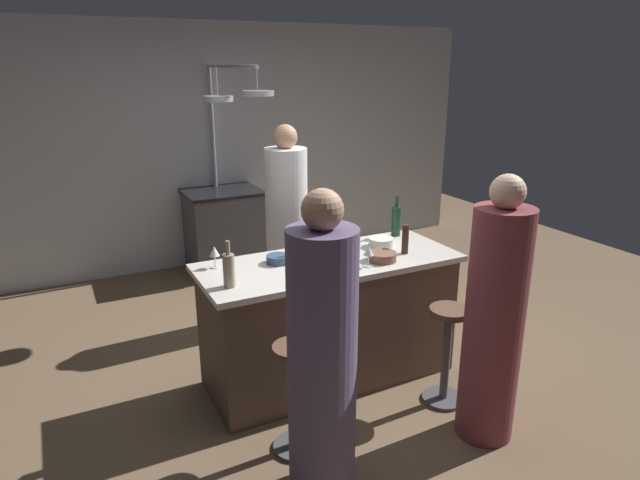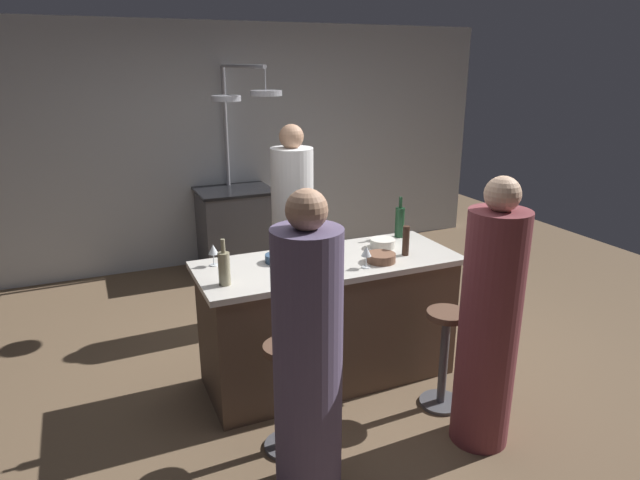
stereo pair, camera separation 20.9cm
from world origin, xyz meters
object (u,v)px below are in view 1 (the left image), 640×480
(wine_glass_by_chef, at_px, (369,252))
(mixing_bowl_blue, at_px, (278,259))
(bar_stool_left, at_px, (296,393))
(mixing_bowl_wooden, at_px, (382,256))
(guest_left, at_px, (322,363))
(guest_right, at_px, (494,322))
(wine_bottle_white, at_px, (229,270))
(wine_bottle_red, at_px, (317,242))
(wine_glass_near_left_guest, at_px, (214,252))
(chef, at_px, (287,231))
(mixing_bowl_ceramic, at_px, (381,242))
(stove_range, at_px, (225,230))
(pepper_mill, at_px, (405,239))
(bar_stool_right, at_px, (447,351))
(wine_bottle_green, at_px, (396,220))

(wine_glass_by_chef, bearing_deg, mixing_bowl_blue, 146.72)
(bar_stool_left, relative_size, mixing_bowl_wooden, 3.48)
(guest_left, relative_size, wine_glass_by_chef, 11.29)
(guest_left, xyz_separation_m, guest_right, (1.11, -0.02, -0.01))
(guest_right, distance_m, mixing_bowl_blue, 1.43)
(mixing_bowl_blue, bearing_deg, wine_bottle_white, -148.94)
(wine_bottle_red, distance_m, wine_bottle_white, 0.72)
(guest_left, xyz_separation_m, wine_glass_near_left_guest, (-0.18, 1.19, 0.24))
(chef, xyz_separation_m, wine_bottle_white, (-0.90, -1.22, 0.22))
(guest_right, bearing_deg, mixing_bowl_ceramic, 94.40)
(chef, bearing_deg, wine_glass_near_left_guest, -135.72)
(mixing_bowl_ceramic, bearing_deg, wine_glass_by_chef, -133.86)
(stove_range, bearing_deg, wine_glass_near_left_guest, -108.32)
(pepper_mill, relative_size, wine_bottle_white, 0.73)
(wine_bottle_white, bearing_deg, bar_stool_right, -20.01)
(wine_bottle_green, xyz_separation_m, mixing_bowl_ceramic, (-0.25, -0.18, -0.09))
(bar_stool_left, distance_m, guest_left, 0.53)
(pepper_mill, bearing_deg, mixing_bowl_ceramic, 107.63)
(wine_glass_near_left_guest, relative_size, mixing_bowl_wooden, 0.75)
(wine_glass_by_chef, height_order, wine_glass_near_left_guest, same)
(wine_glass_by_chef, bearing_deg, wine_bottle_green, 41.83)
(bar_stool_right, height_order, wine_glass_near_left_guest, wine_glass_near_left_guest)
(chef, distance_m, mixing_bowl_blue, 1.09)
(guest_right, xyz_separation_m, mixing_bowl_wooden, (-0.24, 0.83, 0.18))
(stove_range, relative_size, guest_left, 0.54)
(mixing_bowl_wooden, bearing_deg, mixing_bowl_ceramic, 58.47)
(bar_stool_left, distance_m, wine_glass_by_chef, 1.03)
(bar_stool_left, bearing_deg, stove_range, 79.96)
(bar_stool_left, xyz_separation_m, mixing_bowl_blue, (0.20, 0.73, 0.55))
(wine_bottle_red, bearing_deg, guest_left, -115.12)
(stove_range, relative_size, wine_glass_by_chef, 6.10)
(mixing_bowl_wooden, bearing_deg, stove_range, 96.75)
(chef, height_order, wine_glass_by_chef, chef)
(chef, bearing_deg, guest_left, -108.88)
(wine_glass_near_left_guest, bearing_deg, stove_range, 71.68)
(guest_left, bearing_deg, chef, 71.12)
(chef, height_order, mixing_bowl_blue, chef)
(stove_range, bearing_deg, wine_bottle_white, -106.26)
(chef, bearing_deg, guest_right, -78.88)
(wine_bottle_green, xyz_separation_m, wine_glass_by_chef, (-0.55, -0.49, -0.02))
(guest_right, relative_size, mixing_bowl_blue, 10.69)
(pepper_mill, relative_size, wine_bottle_red, 0.67)
(bar_stool_left, bearing_deg, pepper_mill, 25.02)
(mixing_bowl_wooden, bearing_deg, wine_glass_by_chef, -158.75)
(wine_bottle_red, distance_m, mixing_bowl_wooden, 0.46)
(pepper_mill, bearing_deg, mixing_bowl_blue, 165.76)
(mixing_bowl_wooden, xyz_separation_m, mixing_bowl_ceramic, (0.16, 0.26, 0.00))
(wine_glass_by_chef, bearing_deg, mixing_bowl_ceramic, 46.14)
(guest_left, height_order, pepper_mill, guest_left)
(stove_range, bearing_deg, wine_bottle_red, -91.60)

